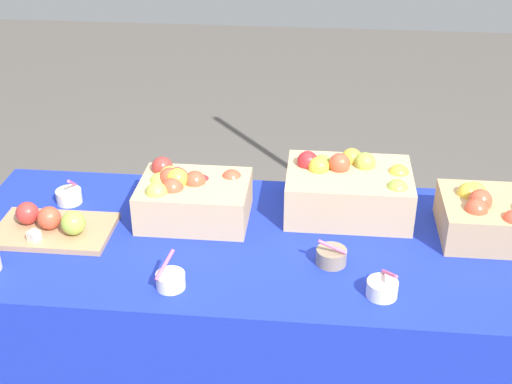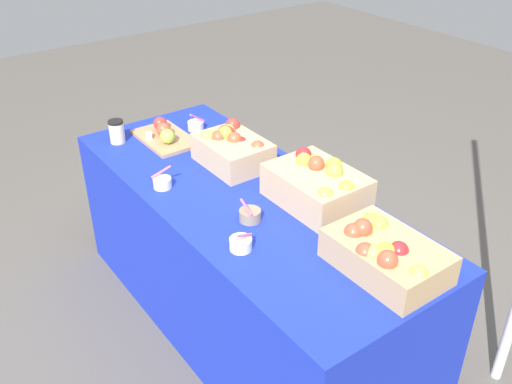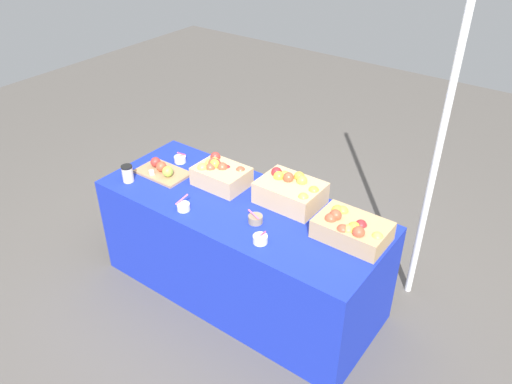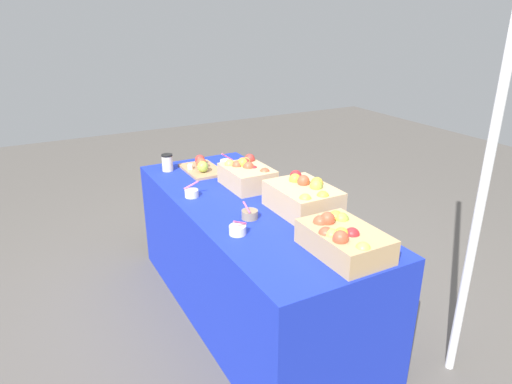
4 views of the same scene
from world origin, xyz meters
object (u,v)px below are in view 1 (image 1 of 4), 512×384
(apple_crate_middle, at_px, (348,189))
(cutting_board_front, at_px, (52,225))
(apple_crate_left, at_px, (509,217))
(apple_crate_right, at_px, (191,196))
(sample_bowl_far, at_px, (170,280))
(sample_bowl_mid, at_px, (382,288))
(sample_bowl_near, at_px, (69,196))
(sample_bowl_extra, at_px, (331,256))

(apple_crate_middle, height_order, cutting_board_front, apple_crate_middle)
(apple_crate_left, height_order, apple_crate_right, apple_crate_right)
(sample_bowl_far, bearing_deg, apple_crate_left, 20.12)
(cutting_board_front, bearing_deg, apple_crate_middle, 14.20)
(cutting_board_front, height_order, sample_bowl_mid, same)
(apple_crate_left, height_order, sample_bowl_near, apple_crate_left)
(apple_crate_left, relative_size, sample_bowl_extra, 4.58)
(apple_crate_right, xyz_separation_m, sample_bowl_far, (0.01, -0.37, -0.05))
(apple_crate_left, bearing_deg, sample_bowl_mid, -139.70)
(sample_bowl_near, height_order, sample_bowl_mid, sample_bowl_near)
(apple_crate_right, bearing_deg, sample_bowl_near, 172.75)
(apple_crate_middle, bearing_deg, sample_bowl_extra, -99.29)
(sample_bowl_mid, bearing_deg, sample_bowl_near, 157.93)
(cutting_board_front, height_order, sample_bowl_extra, cutting_board_front)
(cutting_board_front, relative_size, sample_bowl_far, 3.73)
(apple_crate_left, xyz_separation_m, cutting_board_front, (-1.38, -0.12, -0.04))
(sample_bowl_near, distance_m, sample_bowl_mid, 1.08)
(apple_crate_left, relative_size, cutting_board_front, 1.14)
(cutting_board_front, relative_size, sample_bowl_near, 3.36)
(sample_bowl_far, distance_m, sample_bowl_extra, 0.46)
(apple_crate_middle, xyz_separation_m, sample_bowl_extra, (-0.05, -0.30, -0.06))
(sample_bowl_far, relative_size, sample_bowl_extra, 1.08)
(apple_crate_middle, height_order, sample_bowl_mid, apple_crate_middle)
(apple_crate_left, distance_m, sample_bowl_near, 1.40)
(sample_bowl_near, height_order, sample_bowl_extra, sample_bowl_near)
(apple_crate_middle, height_order, sample_bowl_near, apple_crate_middle)
(apple_crate_left, relative_size, sample_bowl_far, 4.24)
(sample_bowl_far, bearing_deg, apple_crate_right, 91.52)
(apple_crate_right, distance_m, sample_bowl_extra, 0.50)
(apple_crate_left, xyz_separation_m, sample_bowl_near, (-1.40, 0.07, -0.05))
(sample_bowl_mid, bearing_deg, apple_crate_left, 40.30)
(sample_bowl_mid, relative_size, sample_bowl_far, 0.96)
(cutting_board_front, distance_m, sample_bowl_far, 0.48)
(apple_crate_middle, relative_size, sample_bowl_mid, 4.27)
(apple_crate_right, distance_m, sample_bowl_mid, 0.68)
(apple_crate_left, distance_m, sample_bowl_far, 1.03)
(sample_bowl_mid, bearing_deg, apple_crate_right, 148.75)
(apple_crate_left, distance_m, apple_crate_middle, 0.49)
(cutting_board_front, distance_m, sample_bowl_extra, 0.86)
(apple_crate_left, xyz_separation_m, apple_crate_middle, (-0.48, 0.11, 0.01))
(apple_crate_right, relative_size, sample_bowl_extra, 3.84)
(cutting_board_front, relative_size, sample_bowl_extra, 4.03)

